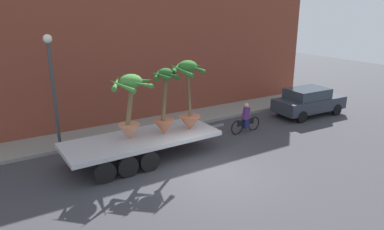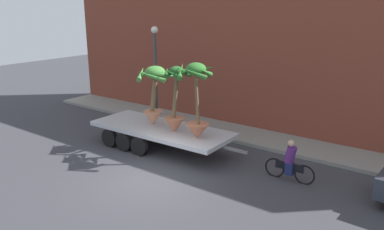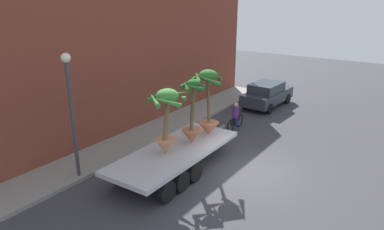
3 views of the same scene
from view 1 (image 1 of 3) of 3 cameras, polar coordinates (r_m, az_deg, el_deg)
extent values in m
plane|color=#38383D|center=(13.70, 3.22, -9.23)|extent=(60.00, 60.00, 0.00)
cube|color=gray|center=(18.60, -7.60, -1.81)|extent=(24.00, 2.20, 0.15)
cube|color=brown|center=(19.26, -10.24, 11.37)|extent=(24.00, 1.20, 8.44)
cube|color=#B7BABF|center=(14.62, -7.97, -3.80)|extent=(6.33, 2.51, 0.18)
cylinder|color=black|center=(15.16, -16.65, -5.61)|extent=(0.80, 0.23, 0.80)
cylinder|color=black|center=(13.19, -13.79, -8.90)|extent=(0.80, 0.23, 0.80)
cylinder|color=black|center=(15.39, -13.51, -5.00)|extent=(0.80, 0.23, 0.80)
cylinder|color=black|center=(13.46, -10.23, -8.12)|extent=(0.80, 0.23, 0.80)
cylinder|color=black|center=(15.67, -10.48, -4.39)|extent=(0.80, 0.23, 0.80)
cylinder|color=black|center=(13.78, -6.83, -7.33)|extent=(0.80, 0.23, 0.80)
cube|color=slate|center=(16.42, 3.63, -1.84)|extent=(1.00, 0.12, 0.10)
cone|color=#B26647|center=(14.68, -4.49, -1.94)|extent=(0.87, 0.87, 0.62)
cylinder|color=brown|center=(14.34, -4.38, 2.94)|extent=(0.38, 0.16, 1.95)
ellipsoid|color=#235B23|center=(14.16, -4.24, 6.78)|extent=(0.57, 0.57, 0.35)
cone|color=#235B23|center=(14.35, -2.93, 6.70)|extent=(0.21, 0.77, 0.41)
cone|color=#235B23|center=(14.53, -4.65, 6.80)|extent=(0.81, 0.36, 0.42)
cone|color=#235B23|center=(14.23, -5.54, 6.48)|extent=(0.58, 0.66, 0.44)
cone|color=#235B23|center=(13.84, -4.95, 6.27)|extent=(0.62, 0.75, 0.41)
cone|color=#235B23|center=(13.94, -3.07, 6.31)|extent=(0.77, 0.47, 0.47)
cone|color=#B26647|center=(15.19, -0.36, -1.26)|extent=(0.93, 0.93, 0.60)
cylinder|color=brown|center=(14.79, -0.52, 3.73)|extent=(0.28, 0.13, 2.13)
ellipsoid|color=#2D6B28|center=(14.55, -0.69, 7.79)|extent=(0.78, 0.78, 0.49)
cone|color=#2D6B28|center=(14.82, 0.59, 7.66)|extent=(0.29, 0.86, 0.49)
cone|color=#2D6B28|center=(15.01, -1.41, 7.82)|extent=(1.01, 0.35, 0.50)
cone|color=#2D6B28|center=(14.69, -2.45, 7.63)|extent=(0.83, 0.80, 0.46)
cone|color=#2D6B28|center=(14.08, -1.76, 7.15)|extent=(0.74, 1.06, 0.59)
cone|color=#2D6B28|center=(14.33, 1.00, 7.34)|extent=(0.95, 0.64, 0.53)
cone|color=tan|center=(14.37, -9.96, -2.62)|extent=(0.87, 0.87, 0.61)
cylinder|color=brown|center=(14.05, -9.88, 1.89)|extent=(0.48, 0.19, 1.72)
ellipsoid|color=#428438|center=(13.88, -9.74, 5.34)|extent=(0.87, 0.87, 0.55)
cone|color=#428438|center=(14.15, -7.43, 5.47)|extent=(0.24, 1.26, 0.48)
cone|color=#428438|center=(14.40, -10.27, 5.51)|extent=(1.08, 0.34, 0.47)
cone|color=#428438|center=(13.99, -11.99, 5.07)|extent=(0.75, 1.07, 0.49)
cone|color=#428438|center=(13.43, -11.15, 4.61)|extent=(0.81, 1.10, 0.52)
cone|color=#428438|center=(13.55, -7.79, 4.86)|extent=(1.11, 0.74, 0.55)
torus|color=black|center=(18.30, 9.83, -1.36)|extent=(0.74, 0.08, 0.74)
torus|color=black|center=(17.59, 7.21, -2.01)|extent=(0.74, 0.08, 0.74)
cube|color=black|center=(17.89, 8.57, -1.13)|extent=(1.04, 0.09, 0.28)
cylinder|color=#51236B|center=(17.75, 8.63, 0.25)|extent=(0.45, 0.35, 0.65)
sphere|color=tan|center=(17.63, 8.70, 1.55)|extent=(0.24, 0.24, 0.24)
cube|color=navy|center=(17.91, 8.56, -1.38)|extent=(0.29, 0.25, 0.44)
cube|color=#2D333D|center=(21.51, 18.18, 1.75)|extent=(4.28, 1.95, 0.70)
cube|color=#2D3842|center=(21.21, 17.95, 3.32)|extent=(2.38, 1.69, 0.56)
cylinder|color=black|center=(23.13, 18.90, 1.83)|extent=(0.65, 0.23, 0.64)
cylinder|color=black|center=(22.10, 22.09, 0.79)|extent=(0.65, 0.23, 0.64)
cylinder|color=black|center=(21.21, 13.93, 0.91)|extent=(0.65, 0.23, 0.64)
cylinder|color=black|center=(20.09, 17.16, -0.27)|extent=(0.65, 0.23, 0.64)
cylinder|color=#383D42|center=(15.97, -21.14, 2.67)|extent=(0.14, 0.14, 4.50)
sphere|color=#EAEACC|center=(15.59, -22.10, 11.23)|extent=(0.36, 0.36, 0.36)
camera|label=2|loc=(15.87, 57.30, 9.45)|focal=36.39mm
camera|label=3|loc=(6.75, -83.42, 9.30)|focal=33.46mm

